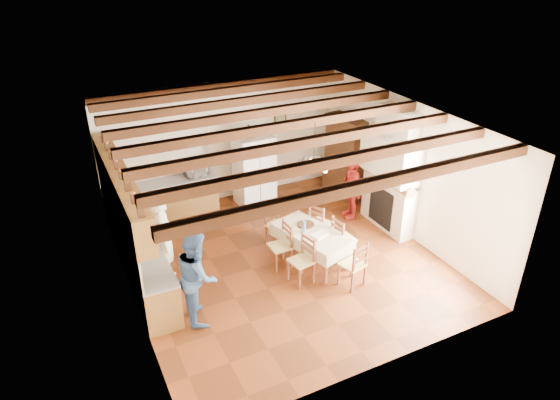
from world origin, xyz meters
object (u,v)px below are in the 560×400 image
at_px(chair_end_far, 277,224).
at_px(person_man, 164,239).
at_px(chair_left_near, 301,260).
at_px(chair_end_near, 353,263).
at_px(chair_right_far, 320,222).
at_px(person_woman_red, 352,188).
at_px(hutch, 345,158).
at_px(refrigerator, 254,170).
at_px(person_woman_blue, 197,276).
at_px(chair_right_near, 344,238).
at_px(microwave, 195,170).
at_px(chair_left_far, 280,245).
at_px(dining_table, 312,235).

height_order(chair_end_far, person_man, person_man).
distance_m(chair_left_near, chair_end_far, 1.45).
xyz_separation_m(chair_end_near, person_man, (-3.11, 1.71, 0.44)).
bearing_deg(person_man, chair_right_far, -75.25).
relative_size(chair_right_far, person_woman_red, 0.65).
xyz_separation_m(hutch, person_woman_red, (-0.45, -1.03, -0.31)).
bearing_deg(hutch, chair_end_near, -127.74).
distance_m(chair_left_near, person_man, 2.61).
xyz_separation_m(refrigerator, person_woman_blue, (-2.60, -3.54, -0.03)).
distance_m(chair_right_near, microwave, 4.01).
xyz_separation_m(person_man, microwave, (1.43, 2.55, 0.12)).
xyz_separation_m(hutch, chair_left_near, (-2.74, -2.78, -0.57)).
distance_m(chair_right_near, chair_end_near, 0.92).
distance_m(hutch, chair_left_far, 3.62).
distance_m(chair_end_near, person_woman_red, 2.71).
bearing_deg(dining_table, chair_left_far, 167.80).
bearing_deg(chair_left_far, chair_end_far, 156.49).
relative_size(chair_left_far, chair_end_near, 1.00).
height_order(refrigerator, chair_right_far, refrigerator).
bearing_deg(chair_end_far, chair_left_far, -133.00).
bearing_deg(chair_left_far, person_man, -104.88).
xyz_separation_m(refrigerator, chair_end_near, (0.29, -3.96, -0.40)).
xyz_separation_m(chair_right_far, person_woman_red, (1.22, 0.66, 0.26)).
xyz_separation_m(chair_right_far, microwave, (-1.92, 2.65, 0.56)).
bearing_deg(person_woman_blue, person_woman_red, -57.26).
distance_m(dining_table, chair_end_near, 1.09).
bearing_deg(hutch, chair_end_far, -159.77).
relative_size(chair_right_near, chair_right_far, 1.00).
relative_size(chair_end_near, person_man, 0.52).
bearing_deg(microwave, person_woman_red, -37.43).
height_order(dining_table, person_man, person_man).
relative_size(chair_left_near, chair_left_far, 1.00).
bearing_deg(person_man, person_woman_blue, -153.49).
height_order(chair_left_near, microwave, microwave).
height_order(chair_left_far, chair_end_far, same).
distance_m(dining_table, person_man, 2.89).
xyz_separation_m(hutch, chair_end_near, (-1.91, -3.30, -0.57)).
bearing_deg(chair_end_far, microwave, 94.15).
bearing_deg(microwave, chair_right_far, -59.19).
xyz_separation_m(chair_right_near, microwave, (-2.03, 3.41, 0.56)).
xyz_separation_m(chair_right_near, chair_end_near, (-0.35, -0.85, 0.00)).
bearing_deg(chair_left_near, dining_table, 124.85).
height_order(refrigerator, chair_right_near, refrigerator).
height_order(chair_left_near, person_woman_blue, person_woman_blue).
relative_size(chair_left_far, microwave, 1.84).
distance_m(refrigerator, chair_left_far, 2.90).
xyz_separation_m(chair_left_far, person_woman_red, (2.42, 1.10, 0.26)).
bearing_deg(chair_right_near, chair_left_near, 101.27).
bearing_deg(person_woman_red, person_man, -70.53).
xyz_separation_m(chair_right_near, chair_end_far, (-0.98, 1.11, 0.00)).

